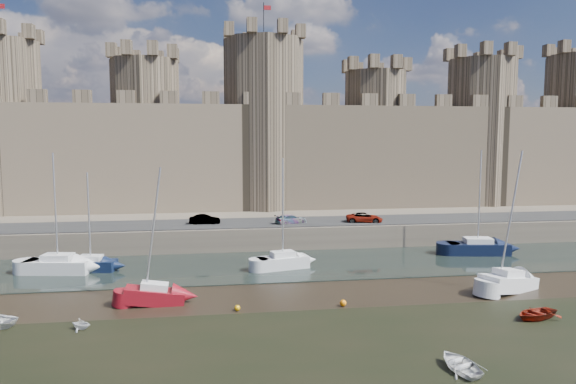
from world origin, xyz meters
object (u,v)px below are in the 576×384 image
object	(u,v)px
sailboat_4	(155,294)
sailboat_5	(508,281)
sailboat_0	(58,265)
car_3	(364,218)
car_1	(205,220)
sailboat_3	(478,247)
car_2	(291,219)
sailboat_1	(91,264)
sailboat_2	(283,261)

from	to	relation	value
sailboat_4	sailboat_5	world-z (taller)	sailboat_5
sailboat_0	sailboat_4	distance (m)	13.85
car_3	sailboat_4	world-z (taller)	sailboat_4
car_1	sailboat_5	distance (m)	31.82
car_3	sailboat_3	distance (m)	12.51
car_2	sailboat_1	bearing A→B (deg)	94.14
sailboat_1	car_1	bearing A→B (deg)	53.97
car_2	sailboat_3	xyz separation A→B (m)	(18.59, -7.34, -2.21)
car_1	sailboat_1	distance (m)	14.16
car_1	car_2	size ratio (longest dim) A/B	0.93
car_3	car_1	bearing A→B (deg)	95.79
car_1	car_3	xyz separation A→B (m)	(18.05, -1.35, 0.01)
car_2	sailboat_2	bearing A→B (deg)	147.71
car_3	sailboat_1	bearing A→B (deg)	116.39
sailboat_2	sailboat_0	bearing A→B (deg)	162.14
sailboat_0	sailboat_3	bearing A→B (deg)	11.32
sailboat_4	sailboat_3	bearing A→B (deg)	19.35
sailboat_0	sailboat_4	size ratio (longest dim) A/B	1.07
car_2	sailboat_5	size ratio (longest dim) A/B	0.33
sailboat_1	sailboat_5	xyz separation A→B (m)	(34.28, -10.99, 0.06)
car_1	sailboat_5	bearing A→B (deg)	-127.65
sailboat_2	sailboat_3	xyz separation A→B (m)	(20.93, 3.03, 0.01)
sailboat_1	sailboat_2	world-z (taller)	sailboat_2
car_2	sailboat_0	size ratio (longest dim) A/B	0.34
sailboat_3	sailboat_0	bearing A→B (deg)	-168.68
sailboat_1	sailboat_3	size ratio (longest dim) A/B	0.83
sailboat_2	sailboat_3	size ratio (longest dim) A/B	0.94
sailboat_5	sailboat_3	bearing A→B (deg)	47.73
car_1	sailboat_4	world-z (taller)	sailboat_4
car_1	sailboat_0	world-z (taller)	sailboat_0
car_3	sailboat_2	distance (m)	14.81
car_3	sailboat_3	bearing A→B (deg)	-114.08
car_1	car_2	bearing A→B (deg)	-92.60
sailboat_0	car_1	bearing A→B (deg)	46.64
car_1	car_3	size ratio (longest dim) A/B	0.82
car_3	sailboat_4	bearing A→B (deg)	141.13
car_3	sailboat_5	world-z (taller)	sailboat_5
sailboat_2	sailboat_3	bearing A→B (deg)	-5.79
car_1	sailboat_2	distance (m)	13.63
sailboat_5	car_1	bearing A→B (deg)	115.58
sailboat_3	car_3	bearing A→B (deg)	154.83
car_2	sailboat_0	distance (m)	24.36
sailboat_2	sailboat_4	bearing A→B (deg)	-154.78
car_2	sailboat_5	world-z (taller)	sailboat_5
sailboat_0	sailboat_5	bearing A→B (deg)	-7.08
car_2	car_1	bearing A→B (deg)	65.01
sailboat_5	car_3	bearing A→B (deg)	83.62
sailboat_0	sailboat_1	xyz separation A→B (m)	(2.74, 0.33, -0.09)
sailboat_2	car_3	bearing A→B (deg)	28.74
car_3	sailboat_4	size ratio (longest dim) A/B	0.41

